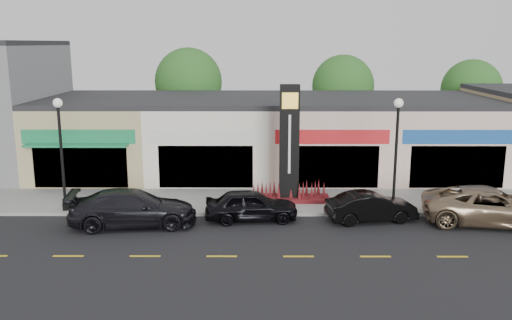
# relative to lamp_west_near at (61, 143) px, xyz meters

# --- Properties ---
(ground) EXTENTS (120.00, 120.00, 0.00)m
(ground) POSITION_rel_lamp_west_near_xyz_m (8.00, -2.50, -3.48)
(ground) COLOR black
(ground) RESTS_ON ground
(sidewalk) EXTENTS (52.00, 4.30, 0.15)m
(sidewalk) POSITION_rel_lamp_west_near_xyz_m (8.00, 1.85, -3.40)
(sidewalk) COLOR gray
(sidewalk) RESTS_ON ground
(curb) EXTENTS (52.00, 0.20, 0.15)m
(curb) POSITION_rel_lamp_west_near_xyz_m (8.00, -0.40, -3.40)
(curb) COLOR gray
(curb) RESTS_ON ground
(shop_beige) EXTENTS (7.00, 10.85, 4.80)m
(shop_beige) POSITION_rel_lamp_west_near_xyz_m (-0.50, 8.96, -1.08)
(shop_beige) COLOR tan
(shop_beige) RESTS_ON ground
(shop_cream) EXTENTS (7.00, 10.01, 4.80)m
(shop_cream) POSITION_rel_lamp_west_near_xyz_m (6.50, 8.97, -1.08)
(shop_cream) COLOR silver
(shop_cream) RESTS_ON ground
(shop_pink_w) EXTENTS (7.00, 10.01, 4.80)m
(shop_pink_w) POSITION_rel_lamp_west_near_xyz_m (13.50, 8.97, -1.08)
(shop_pink_w) COLOR beige
(shop_pink_w) RESTS_ON ground
(shop_pink_e) EXTENTS (7.00, 10.01, 4.80)m
(shop_pink_e) POSITION_rel_lamp_west_near_xyz_m (20.50, 8.97, -1.08)
(shop_pink_e) COLOR beige
(shop_pink_e) RESTS_ON ground
(tree_rear_west) EXTENTS (5.20, 5.20, 7.83)m
(tree_rear_west) POSITION_rel_lamp_west_near_xyz_m (4.00, 17.00, 1.74)
(tree_rear_west) COLOR #382619
(tree_rear_west) RESTS_ON ground
(tree_rear_mid) EXTENTS (4.80, 4.80, 7.29)m
(tree_rear_mid) POSITION_rel_lamp_west_near_xyz_m (16.00, 17.00, 1.41)
(tree_rear_mid) COLOR #382619
(tree_rear_mid) RESTS_ON ground
(tree_rear_east) EXTENTS (4.60, 4.60, 6.94)m
(tree_rear_east) POSITION_rel_lamp_west_near_xyz_m (26.00, 17.00, 1.15)
(tree_rear_east) COLOR #382619
(tree_rear_east) RESTS_ON ground
(lamp_west_near) EXTENTS (0.44, 0.44, 5.47)m
(lamp_west_near) POSITION_rel_lamp_west_near_xyz_m (0.00, 0.00, 0.00)
(lamp_west_near) COLOR black
(lamp_west_near) RESTS_ON sidewalk
(lamp_east_near) EXTENTS (0.44, 0.44, 5.47)m
(lamp_east_near) POSITION_rel_lamp_west_near_xyz_m (16.00, 0.00, 0.00)
(lamp_east_near) COLOR black
(lamp_east_near) RESTS_ON sidewalk
(pylon_sign) EXTENTS (4.20, 1.30, 6.00)m
(pylon_sign) POSITION_rel_lamp_west_near_xyz_m (11.00, 1.70, -1.20)
(pylon_sign) COLOR #5A0F20
(pylon_sign) RESTS_ON sidewalk
(car_dark_sedan) EXTENTS (2.91, 5.92, 1.65)m
(car_dark_sedan) POSITION_rel_lamp_west_near_xyz_m (3.74, -1.86, -2.65)
(car_dark_sedan) COLOR black
(car_dark_sedan) RESTS_ON ground
(car_black_sedan) EXTENTS (2.07, 4.44, 1.47)m
(car_black_sedan) POSITION_rel_lamp_west_near_xyz_m (9.10, -1.09, -2.74)
(car_black_sedan) COLOR black
(car_black_sedan) RESTS_ON ground
(car_black_conv) EXTENTS (2.13, 4.34, 1.37)m
(car_black_conv) POSITION_rel_lamp_west_near_xyz_m (14.68, -1.18, -2.79)
(car_black_conv) COLOR black
(car_black_conv) RESTS_ON ground
(car_gold_suv) EXTENTS (3.78, 6.44, 1.68)m
(car_gold_suv) POSITION_rel_lamp_west_near_xyz_m (20.09, -1.53, -2.64)
(car_gold_suv) COLOR #897357
(car_gold_suv) RESTS_ON ground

